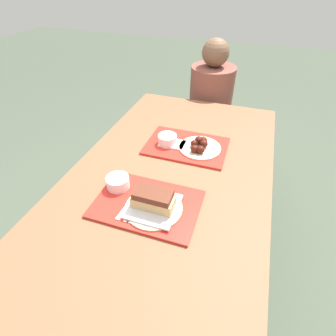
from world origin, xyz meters
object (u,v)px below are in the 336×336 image
Objects in this scene: wings_plate_far at (200,146)px; person_seated_across at (211,93)px; bowl_coleslaw_far at (167,139)px; bowl_coleslaw_near at (118,182)px; tray_far at (186,146)px; tray_near at (147,204)px; brisket_sandwich_plate at (153,203)px.

wings_plate_far is 0.84m from person_seated_across.
bowl_coleslaw_far is 0.45× the size of wings_plate_far.
bowl_coleslaw_near is at bearing -123.95° from wings_plate_far.
person_seated_across is at bearing 91.61° from tray_far.
bowl_coleslaw_far is at bearing -169.49° from tray_far.
person_seated_across reaches higher than wings_plate_far.
tray_near is 1.29m from person_seated_across.
tray_far is 0.46m from bowl_coleslaw_near.
tray_near is at bearing -82.18° from bowl_coleslaw_far.
brisket_sandwich_plate reaches higher than wings_plate_far.
brisket_sandwich_plate is at bearing -27.42° from tray_near.
bowl_coleslaw_near is 1.25m from person_seated_across.
person_seated_across is (-0.02, 1.31, -0.07)m from brisket_sandwich_plate.
bowl_coleslaw_far is 0.15× the size of person_seated_across.
bowl_coleslaw_far is (-0.10, -0.02, 0.04)m from tray_far.
brisket_sandwich_plate reaches higher than bowl_coleslaw_far.
bowl_coleslaw_near is at bearing 161.74° from tray_near.
brisket_sandwich_plate reaches higher than tray_far.
bowl_coleslaw_far is at bearing -177.06° from wings_plate_far.
bowl_coleslaw_far is at bearing -95.44° from person_seated_across.
tray_far is at bearing 172.39° from wings_plate_far.
tray_far is 1.94× the size of wings_plate_far.
bowl_coleslaw_near is 0.45× the size of wings_plate_far.
brisket_sandwich_plate is 1.05× the size of wings_plate_far.
wings_plate_far is at bearing 56.05° from bowl_coleslaw_near.
tray_near is 0.47m from tray_far.
person_seated_across reaches higher than bowl_coleslaw_near.
wings_plate_far is at bearing -83.28° from person_seated_across.
wings_plate_far is (0.27, 0.41, -0.01)m from bowl_coleslaw_near.
brisket_sandwich_plate is 0.48m from bowl_coleslaw_far.
tray_far is at bearing 64.48° from bowl_coleslaw_near.
bowl_coleslaw_near is at bearing -98.08° from person_seated_across.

